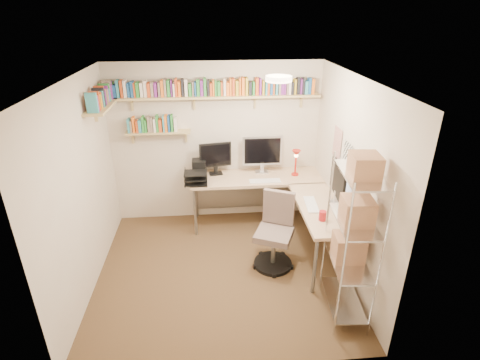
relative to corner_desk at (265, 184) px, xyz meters
name	(u,v)px	position (x,y,z in m)	size (l,w,h in m)	color
ground	(222,270)	(-0.70, -0.91, -0.81)	(3.20, 3.20, 0.00)	#412F1C
room_shell	(219,163)	(-0.70, -0.91, 0.74)	(3.24, 3.04, 2.52)	beige
wall_shelves	(184,98)	(-1.13, 0.39, 1.22)	(3.12, 1.09, 0.80)	tan
corner_desk	(265,184)	(0.00, 0.00, 0.00)	(2.19, 2.09, 1.42)	#DAB98E
office_chair	(275,236)	(0.02, -0.81, -0.38)	(0.60, 0.60, 1.03)	black
wire_rack	(354,223)	(0.66, -1.74, 0.36)	(0.45, 0.81, 1.94)	silver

